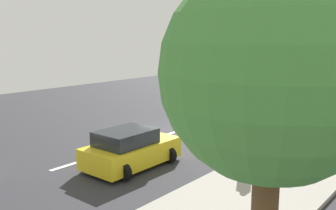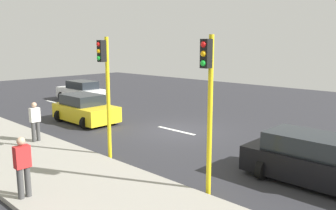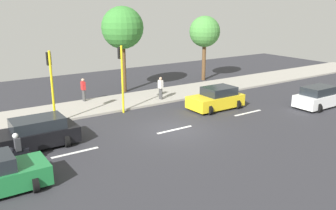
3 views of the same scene
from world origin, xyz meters
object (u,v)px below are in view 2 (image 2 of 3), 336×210
at_px(pedestrian_by_tree, 35,120).
at_px(traffic_light_corner, 208,94).
at_px(traffic_light_midblock, 106,81).
at_px(pedestrian_near_signal, 23,165).
at_px(car_white, 81,91).
at_px(car_yellow_cab, 85,109).
at_px(car_black, 319,161).

height_order(pedestrian_by_tree, traffic_light_corner, traffic_light_corner).
bearing_deg(traffic_light_midblock, pedestrian_near_signal, 19.17).
xyz_separation_m(car_white, traffic_light_corner, (6.61, 16.80, 2.22)).
relative_size(car_white, traffic_light_corner, 0.91).
height_order(car_white, pedestrian_by_tree, pedestrian_by_tree).
bearing_deg(traffic_light_corner, pedestrian_by_tree, -83.10).
bearing_deg(traffic_light_midblock, car_white, -118.45).
relative_size(traffic_light_corner, traffic_light_midblock, 1.00).
height_order(car_white, car_yellow_cab, same).
relative_size(car_white, car_yellow_cab, 1.07).
bearing_deg(traffic_light_corner, car_white, -111.48).
xyz_separation_m(car_yellow_cab, traffic_light_corner, (2.83, 10.43, 2.22)).
bearing_deg(car_yellow_cab, pedestrian_near_signal, 47.34).
relative_size(car_yellow_cab, pedestrian_by_tree, 2.27).
relative_size(car_black, car_yellow_cab, 1.19).
distance_m(car_black, pedestrian_by_tree, 11.04).
distance_m(car_white, pedestrian_by_tree, 11.42).
relative_size(car_black, car_white, 1.11).
relative_size(car_yellow_cab, traffic_light_midblock, 0.85).
relative_size(car_white, pedestrian_by_tree, 2.43).
height_order(car_yellow_cab, traffic_light_corner, traffic_light_corner).
distance_m(pedestrian_near_signal, traffic_light_midblock, 4.37).
distance_m(car_yellow_cab, traffic_light_corner, 11.03).
height_order(car_white, traffic_light_corner, traffic_light_corner).
height_order(car_yellow_cab, traffic_light_midblock, traffic_light_midblock).
bearing_deg(traffic_light_corner, car_black, 146.59).
bearing_deg(traffic_light_midblock, pedestrian_by_tree, -74.77).
xyz_separation_m(car_black, traffic_light_midblock, (3.01, -6.59, 2.22)).
bearing_deg(car_white, car_yellow_cab, 59.33).
bearing_deg(pedestrian_by_tree, pedestrian_near_signal, 61.29).
height_order(car_white, traffic_light_midblock, traffic_light_midblock).
bearing_deg(car_black, pedestrian_near_signal, -38.10).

